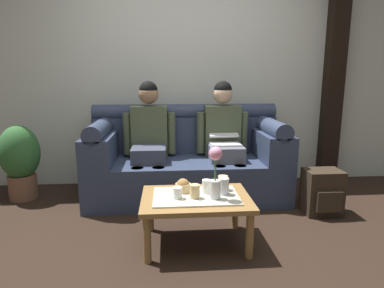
% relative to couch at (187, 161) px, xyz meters
% --- Properties ---
extents(ground_plane, '(14.00, 14.00, 0.00)m').
position_rel_couch_xyz_m(ground_plane, '(0.00, -1.17, -0.37)').
color(ground_plane, black).
extents(back_wall_patterned, '(6.00, 0.12, 2.90)m').
position_rel_couch_xyz_m(back_wall_patterned, '(0.00, 0.53, 1.08)').
color(back_wall_patterned, silver).
rests_on(back_wall_patterned, ground_plane).
extents(timber_pillar, '(0.20, 0.20, 2.90)m').
position_rel_couch_xyz_m(timber_pillar, '(1.77, 0.41, 1.08)').
color(timber_pillar, black).
rests_on(timber_pillar, ground_plane).
extents(couch, '(2.03, 0.88, 0.96)m').
position_rel_couch_xyz_m(couch, '(0.00, 0.00, 0.00)').
color(couch, '#2D3851').
rests_on(couch, ground_plane).
extents(person_left, '(0.56, 0.67, 1.22)m').
position_rel_couch_xyz_m(person_left, '(-0.39, -0.00, 0.28)').
color(person_left, '#383D4C').
rests_on(person_left, ground_plane).
extents(person_right, '(0.56, 0.67, 1.22)m').
position_rel_couch_xyz_m(person_right, '(0.39, -0.00, 0.28)').
color(person_right, '#595B66').
rests_on(person_right, ground_plane).
extents(coffee_table, '(0.82, 0.59, 0.39)m').
position_rel_couch_xyz_m(coffee_table, '(0.00, -1.08, -0.04)').
color(coffee_table, olive).
rests_on(coffee_table, ground_plane).
extents(flower_vase, '(0.10, 0.10, 0.39)m').
position_rel_couch_xyz_m(flower_vase, '(0.13, -1.15, 0.22)').
color(flower_vase, silver).
rests_on(flower_vase, coffee_table).
extents(snack_bowl, '(0.12, 0.12, 0.10)m').
position_rel_couch_xyz_m(snack_bowl, '(-0.09, -0.98, 0.06)').
color(snack_bowl, tan).
rests_on(snack_bowl, coffee_table).
extents(cup_near_left, '(0.07, 0.07, 0.10)m').
position_rel_couch_xyz_m(cup_near_left, '(-0.01, -1.13, 0.07)').
color(cup_near_left, '#DBB77A').
rests_on(cup_near_left, coffee_table).
extents(cup_near_right, '(0.07, 0.07, 0.08)m').
position_rel_couch_xyz_m(cup_near_right, '(-0.14, -1.13, 0.06)').
color(cup_near_right, white).
rests_on(cup_near_right, coffee_table).
extents(cup_far_center, '(0.07, 0.07, 0.11)m').
position_rel_couch_xyz_m(cup_far_center, '(0.09, -1.03, 0.07)').
color(cup_far_center, white).
rests_on(cup_far_center, coffee_table).
extents(cup_far_left, '(0.08, 0.08, 0.13)m').
position_rel_couch_xyz_m(cup_far_left, '(0.21, -1.06, 0.08)').
color(cup_far_left, silver).
rests_on(cup_far_left, coffee_table).
extents(cup_far_right, '(0.08, 0.08, 0.11)m').
position_rel_couch_xyz_m(cup_far_right, '(0.22, -0.96, 0.07)').
color(cup_far_right, '#DBB77A').
rests_on(cup_far_right, coffee_table).
extents(backpack_right, '(0.33, 0.29, 0.42)m').
position_rel_couch_xyz_m(backpack_right, '(1.23, -0.60, -0.17)').
color(backpack_right, '#2D2319').
rests_on(backpack_right, ground_plane).
extents(potted_plant, '(0.40, 0.40, 0.78)m').
position_rel_couch_xyz_m(potted_plant, '(-1.73, 0.02, 0.06)').
color(potted_plant, brown).
rests_on(potted_plant, ground_plane).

